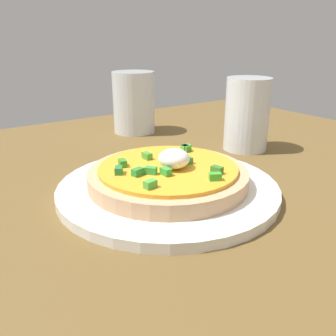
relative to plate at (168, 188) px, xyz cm
name	(u,v)px	position (x,y,z in cm)	size (l,w,h in cm)	color
dining_table	(251,194)	(4.16, 9.96, -1.81)	(96.50, 84.75, 2.45)	brown
plate	(168,188)	(0.00, 0.00, 0.00)	(26.13, 26.13, 1.16)	white
pizza	(168,175)	(0.04, 0.00, 1.76)	(18.87, 18.87, 4.51)	tan
cup_near	(247,116)	(-7.24, 20.42, 4.98)	(7.10, 7.10, 11.57)	silver
cup_far	(134,104)	(-27.34, 10.92, 4.81)	(7.92, 7.92, 11.41)	silver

